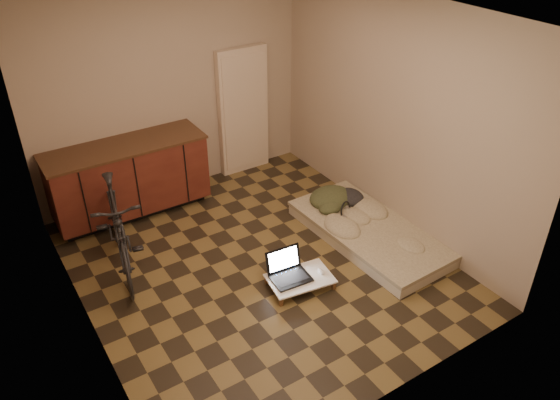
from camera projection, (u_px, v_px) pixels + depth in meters
room_shell at (255, 156)px, 5.13m from camera, size 3.50×4.00×2.60m
cabinets at (129, 179)px, 6.44m from camera, size 1.84×0.62×0.91m
appliance_panel at (243, 111)px, 7.19m from camera, size 0.70×0.10×1.70m
bicycle at (117, 224)px, 5.52m from camera, size 0.81×1.70×1.06m
futon at (369, 232)px, 6.17m from camera, size 0.97×1.93×0.16m
clothing_pile at (336, 193)px, 6.53m from camera, size 0.59×0.49×0.23m
headphones at (346, 210)px, 6.27m from camera, size 0.32×0.31×0.17m
lap_desk at (300, 279)px, 5.47m from camera, size 0.69×0.50×0.11m
laptop at (288, 272)px, 5.46m from camera, size 0.41×0.37×0.26m
mouse at (321, 271)px, 5.52m from camera, size 0.07×0.10×0.03m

